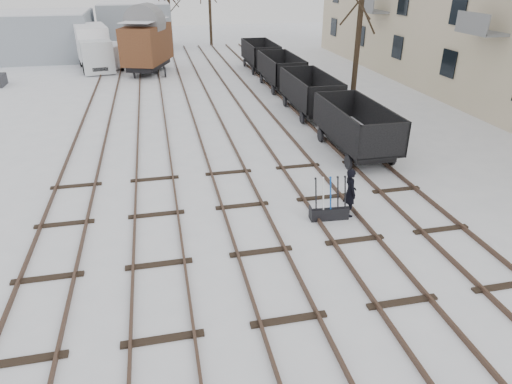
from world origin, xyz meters
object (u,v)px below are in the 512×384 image
(ground_frame, at_px, (329,211))
(box_van_wagon, at_px, (147,43))
(worker, at_px, (350,192))
(panel_van, at_px, (111,56))
(freight_wagon_a, at_px, (355,135))
(lorry, at_px, (93,47))

(ground_frame, relative_size, box_van_wagon, 0.25)
(worker, relative_size, panel_van, 0.36)
(freight_wagon_a, xyz_separation_m, lorry, (-13.37, 23.01, 0.88))
(box_van_wagon, xyz_separation_m, panel_van, (-3.03, 2.71, -1.37))
(worker, distance_m, box_van_wagon, 26.17)
(worker, relative_size, lorry, 0.22)
(lorry, bearing_deg, box_van_wagon, -46.27)
(freight_wagon_a, bearing_deg, worker, -114.93)
(ground_frame, bearing_deg, panel_van, 110.93)
(lorry, xyz_separation_m, panel_van, (1.38, -0.44, -0.74))
(ground_frame, height_order, freight_wagon_a, freight_wagon_a)
(ground_frame, distance_m, freight_wagon_a, 6.49)
(box_van_wagon, bearing_deg, lorry, 164.32)
(ground_frame, distance_m, worker, 0.95)
(box_van_wagon, relative_size, lorry, 0.78)
(worker, height_order, freight_wagon_a, freight_wagon_a)
(freight_wagon_a, bearing_deg, lorry, 120.15)
(lorry, bearing_deg, worker, -79.88)
(worker, bearing_deg, box_van_wagon, 15.60)
(freight_wagon_a, distance_m, panel_van, 25.56)
(lorry, bearing_deg, panel_van, -28.34)
(ground_frame, height_order, worker, worker)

